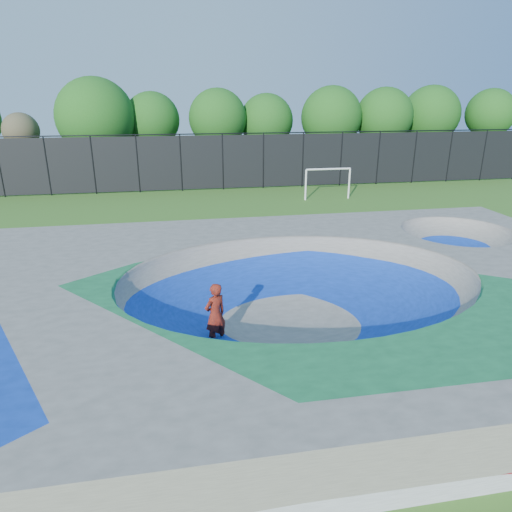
% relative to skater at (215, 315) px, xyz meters
% --- Properties ---
extents(ground, '(120.00, 120.00, 0.00)m').
position_rel_skater_xyz_m(ground, '(2.67, 1.09, -0.93)').
color(ground, '#35661C').
rests_on(ground, ground).
extents(skate_deck, '(22.00, 14.00, 1.50)m').
position_rel_skater_xyz_m(skate_deck, '(2.67, 1.09, -0.18)').
color(skate_deck, gray).
rests_on(skate_deck, ground).
extents(skater, '(0.81, 0.74, 1.86)m').
position_rel_skater_xyz_m(skater, '(0.00, 0.00, 0.00)').
color(skater, red).
rests_on(skater, ground).
extents(skateboard, '(0.79, 0.56, 0.05)m').
position_rel_skater_xyz_m(skateboard, '(0.00, 0.00, -0.90)').
color(skateboard, black).
rests_on(skateboard, ground).
extents(soccer_goal, '(3.13, 0.12, 2.07)m').
position_rel_skater_xyz_m(soccer_goal, '(9.13, 17.54, 0.50)').
color(soccer_goal, white).
rests_on(soccer_goal, ground).
extents(fence, '(48.09, 0.09, 4.04)m').
position_rel_skater_xyz_m(fence, '(2.67, 22.09, 1.17)').
color(fence, black).
rests_on(fence, ground).
extents(treeline, '(53.36, 7.54, 8.53)m').
position_rel_skater_xyz_m(treeline, '(0.16, 27.13, 4.03)').
color(treeline, '#4C3A26').
rests_on(treeline, ground).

